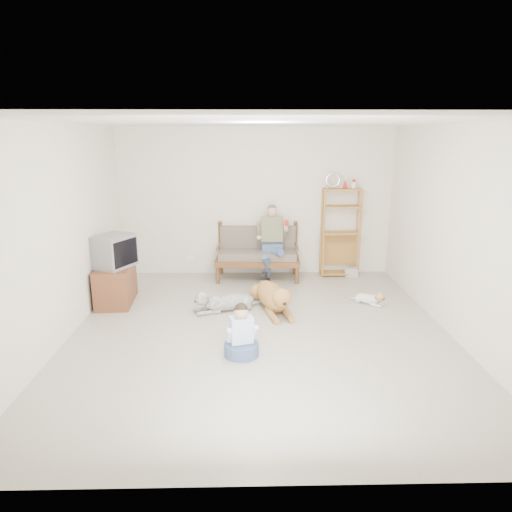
{
  "coord_description": "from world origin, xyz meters",
  "views": [
    {
      "loc": [
        -0.18,
        -5.61,
        2.56
      ],
      "look_at": [
        -0.04,
        1.0,
        0.79
      ],
      "focal_mm": 32.0,
      "sensor_mm": 36.0,
      "label": 1
    }
  ],
  "objects_px": {
    "etagere": "(340,232)",
    "golden_retriever": "(273,297)",
    "loveseat": "(257,252)",
    "tv_stand": "(115,284)"
  },
  "relations": [
    {
      "from": "loveseat",
      "to": "etagere",
      "type": "distance_m",
      "value": 1.57
    },
    {
      "from": "tv_stand",
      "to": "golden_retriever",
      "type": "relative_size",
      "value": 0.61
    },
    {
      "from": "etagere",
      "to": "golden_retriever",
      "type": "distance_m",
      "value": 2.24
    },
    {
      "from": "loveseat",
      "to": "tv_stand",
      "type": "distance_m",
      "value": 2.58
    },
    {
      "from": "etagere",
      "to": "golden_retriever",
      "type": "height_order",
      "value": "etagere"
    },
    {
      "from": "tv_stand",
      "to": "golden_retriever",
      "type": "height_order",
      "value": "tv_stand"
    },
    {
      "from": "etagere",
      "to": "tv_stand",
      "type": "distance_m",
      "value": 4.05
    },
    {
      "from": "loveseat",
      "to": "golden_retriever",
      "type": "bearing_deg",
      "value": -80.34
    },
    {
      "from": "etagere",
      "to": "tv_stand",
      "type": "bearing_deg",
      "value": -160.15
    },
    {
      "from": "loveseat",
      "to": "golden_retriever",
      "type": "distance_m",
      "value": 1.61
    }
  ]
}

